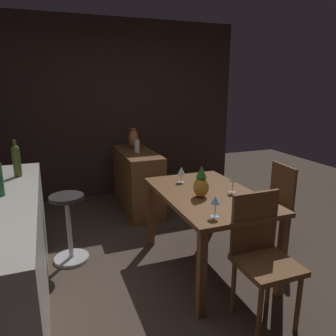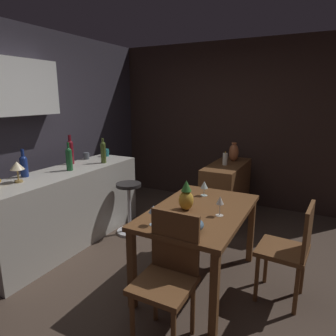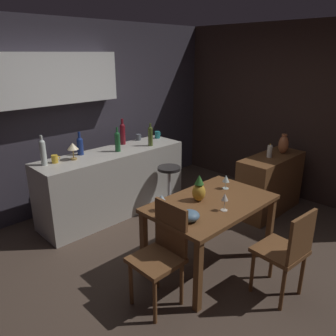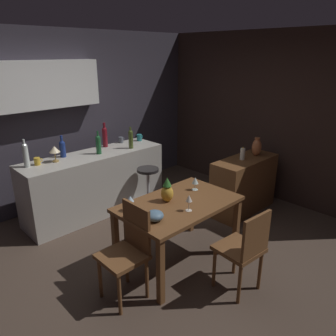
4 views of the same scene
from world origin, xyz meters
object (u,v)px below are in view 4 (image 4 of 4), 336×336
sideboard_cabinet (244,185)px  wine_bottle_green (98,144)px  bar_stool (148,188)px  cup_mustard (37,161)px  vase_copper (257,147)px  chair_by_doorway (244,248)px  cup_slate (121,140)px  wine_glass_left (189,199)px  wine_bottle_ruby (105,136)px  dining_table (179,210)px  wine_glass_center (130,199)px  pineapple_centerpiece (167,191)px  wine_bottle_clear (26,154)px  chair_near_window (128,249)px  wine_bottle_cobalt (62,148)px  fruit_bowl (154,216)px  wine_bottle_olive (131,138)px  counter_lamp (55,150)px  cup_teal (139,137)px  wine_glass_right (195,181)px  pillar_candle_tall (242,154)px

sideboard_cabinet → wine_bottle_green: wine_bottle_green is taller
bar_stool → cup_mustard: (-1.34, 0.61, 0.59)m
wine_bottle_green → vase_copper: size_ratio=1.20×
chair_by_doorway → cup_slate: size_ratio=8.12×
wine_glass_left → wine_bottle_ruby: 2.17m
dining_table → vase_copper: (1.84, 0.20, 0.30)m
chair_by_doorway → wine_glass_center: (-0.59, 1.00, 0.37)m
pineapple_centerpiece → wine_bottle_clear: size_ratio=0.77×
wine_bottle_green → pineapple_centerpiece: bearing=-95.3°
chair_near_window → wine_bottle_cobalt: bearing=79.1°
bar_stool → cup_slate: 0.96m
fruit_bowl → wine_bottle_cobalt: size_ratio=0.59×
sideboard_cabinet → wine_bottle_olive: bearing=127.1°
bar_stool → chair_by_doorway: bearing=-103.6°
fruit_bowl → pineapple_centerpiece: bearing=30.2°
wine_bottle_green → wine_bottle_clear: 0.98m
dining_table → pineapple_centerpiece: 0.25m
cup_mustard → cup_slate: bearing=5.7°
chair_near_window → counter_lamp: bearing=83.6°
wine_bottle_ruby → cup_teal: size_ratio=3.23×
dining_table → chair_near_window: size_ratio=1.38×
wine_glass_right → fruit_bowl: bearing=-165.4°
wine_bottle_olive → counter_lamp: bearing=170.9°
wine_bottle_clear → cup_mustard: size_ratio=3.25×
pineapple_centerpiece → wine_bottle_cobalt: wine_bottle_cobalt is taller
wine_glass_right → cup_teal: size_ratio=1.36×
chair_near_window → pineapple_centerpiece: bearing=13.5°
bar_stool → counter_lamp: (-1.11, 0.57, 0.70)m
dining_table → pillar_candle_tall: pillar_candle_tall is taller
chair_near_window → chair_by_doorway: bearing=-41.7°
wine_glass_left → pineapple_centerpiece: 0.32m
chair_by_doorway → wine_glass_right: bearing=72.5°
dining_table → wine_bottle_cobalt: wine_bottle_cobalt is taller
wine_glass_left → wine_glass_right: wine_glass_left is taller
sideboard_cabinet → counter_lamp: bearing=144.3°
wine_glass_center → wine_bottle_olive: bearing=51.9°
wine_glass_center → wine_bottle_green: wine_bottle_green is taller
cup_teal → vase_copper: 1.86m
wine_glass_right → pillar_candle_tall: (1.16, 0.13, 0.05)m
pineapple_centerpiece → wine_bottle_clear: 1.90m
pineapple_centerpiece → wine_bottle_cobalt: 1.81m
dining_table → wine_bottle_olive: 1.73m
wine_glass_center → cup_teal: size_ratio=1.41×
bar_stool → pillar_candle_tall: 1.46m
cup_slate → chair_by_doorway: bearing=-101.7°
wine_bottle_ruby → vase_copper: size_ratio=1.35×
wine_bottle_cobalt → pillar_candle_tall: 2.52m
wine_glass_left → wine_glass_center: bearing=136.0°
wine_bottle_clear → pillar_candle_tall: size_ratio=1.89×
wine_bottle_green → cup_mustard: (-0.84, 0.13, -0.10)m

